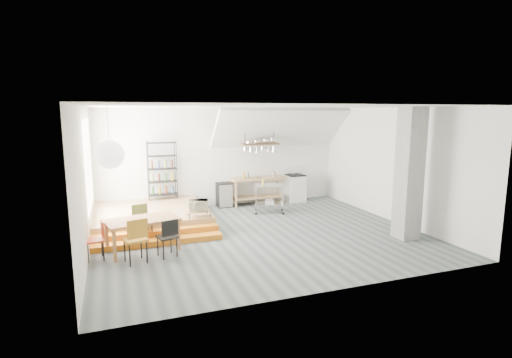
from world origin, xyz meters
name	(u,v)px	position (x,y,z in m)	size (l,w,h in m)	color
floor	(259,234)	(0.00, 0.00, 0.00)	(8.00, 8.00, 0.00)	#4A5455
wall_back	(222,157)	(0.00, 3.50, 1.60)	(8.00, 0.04, 3.20)	silver
wall_left	(85,181)	(-4.00, 0.00, 1.60)	(0.04, 7.00, 3.20)	silver
wall_right	(392,165)	(4.00, 0.00, 1.60)	(0.04, 7.00, 3.20)	silver
ceiling	(259,107)	(0.00, 0.00, 3.20)	(8.00, 7.00, 0.02)	white
slope_ceiling	(280,128)	(1.80, 2.90, 2.55)	(4.40, 1.80, 0.15)	white
window_pane	(89,164)	(-3.98, 1.50, 1.80)	(0.02, 2.50, 2.20)	white
platform	(151,216)	(-2.50, 2.00, 0.20)	(3.00, 3.00, 0.40)	#98744C
step_lower	(159,242)	(-2.50, 0.05, 0.07)	(3.00, 0.35, 0.13)	orange
step_upper	(157,235)	(-2.50, 0.40, 0.13)	(3.00, 0.35, 0.27)	orange
concrete_column	(409,174)	(3.30, -1.50, 1.60)	(0.50, 0.50, 3.20)	gray
kitchen_counter	(257,186)	(1.10, 3.15, 0.63)	(1.80, 0.60, 0.91)	#98744C
stove	(295,187)	(2.50, 3.16, 0.48)	(0.60, 0.60, 1.18)	white
pot_rack	(261,146)	(1.13, 2.92, 1.98)	(1.20, 0.50, 1.43)	#3F2919
wire_shelving	(162,169)	(-2.00, 3.20, 1.33)	(0.88, 0.38, 1.80)	black
microwave_shelf	(198,211)	(-1.40, 0.75, 0.55)	(0.60, 0.40, 0.16)	#98744C
paper_lantern	(110,155)	(-3.46, -0.40, 2.20)	(0.60, 0.60, 0.60)	white
dining_table	(142,222)	(-2.88, -0.27, 0.65)	(1.69, 1.18, 0.73)	#976237
chair_mustard	(136,237)	(-3.05, -1.03, 0.57)	(0.53, 0.53, 0.96)	#B97E1F
chair_black	(168,235)	(-2.39, -0.88, 0.50)	(0.47, 0.47, 0.84)	black
chair_olive	(141,219)	(-2.84, 0.45, 0.53)	(0.50, 0.50, 0.89)	#5B6630
chair_red	(98,237)	(-3.80, -0.48, 0.49)	(0.42, 0.42, 0.82)	red
rolling_cart	(269,195)	(1.04, 1.92, 0.57)	(0.99, 0.76, 0.88)	silver
mini_fridge	(224,195)	(-0.04, 3.20, 0.39)	(0.46, 0.46, 0.79)	black
microwave	(198,205)	(-1.40, 0.75, 0.70)	(0.49, 0.33, 0.27)	beige
bowl	(258,177)	(1.10, 3.10, 0.93)	(0.20, 0.20, 0.05)	silver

